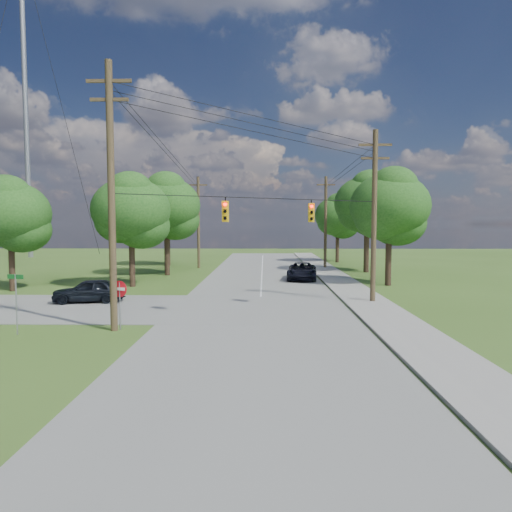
{
  "coord_description": "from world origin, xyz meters",
  "views": [
    {
      "loc": [
        2.23,
        -19.92,
        4.83
      ],
      "look_at": [
        1.77,
        5.0,
        3.09
      ],
      "focal_mm": 32.0,
      "sensor_mm": 36.0,
      "label": 1
    }
  ],
  "objects_px": {
    "pole_north_e": "(326,221)",
    "car_main_north": "(302,271)",
    "pole_ne": "(374,214)",
    "pole_sw": "(111,193)",
    "pole_north_w": "(198,221)",
    "car_cross_dark": "(89,290)",
    "do_not_enter_sign": "(120,294)"
  },
  "relations": [
    {
      "from": "pole_ne",
      "to": "pole_north_e",
      "type": "distance_m",
      "value": 22.0
    },
    {
      "from": "pole_sw",
      "to": "pole_north_w",
      "type": "xyz_separation_m",
      "value": [
        -0.4,
        29.6,
        -1.1
      ]
    },
    {
      "from": "car_main_north",
      "to": "do_not_enter_sign",
      "type": "relative_size",
      "value": 2.35
    },
    {
      "from": "pole_north_w",
      "to": "do_not_enter_sign",
      "type": "height_order",
      "value": "pole_north_w"
    },
    {
      "from": "pole_sw",
      "to": "pole_north_w",
      "type": "bearing_deg",
      "value": 90.77
    },
    {
      "from": "pole_north_w",
      "to": "car_main_north",
      "type": "relative_size",
      "value": 1.88
    },
    {
      "from": "pole_sw",
      "to": "pole_north_w",
      "type": "height_order",
      "value": "pole_sw"
    },
    {
      "from": "pole_sw",
      "to": "pole_ne",
      "type": "distance_m",
      "value": 15.51
    },
    {
      "from": "pole_sw",
      "to": "car_main_north",
      "type": "xyz_separation_m",
      "value": [
        10.1,
        19.09,
        -5.46
      ]
    },
    {
      "from": "pole_ne",
      "to": "do_not_enter_sign",
      "type": "relative_size",
      "value": 4.63
    },
    {
      "from": "car_cross_dark",
      "to": "car_main_north",
      "type": "relative_size",
      "value": 0.8
    },
    {
      "from": "car_main_north",
      "to": "do_not_enter_sign",
      "type": "xyz_separation_m",
      "value": [
        -9.87,
        -18.93,
        0.89
      ]
    },
    {
      "from": "pole_ne",
      "to": "pole_sw",
      "type": "bearing_deg",
      "value": -150.62
    },
    {
      "from": "pole_north_e",
      "to": "car_main_north",
      "type": "bearing_deg",
      "value": -107.93
    },
    {
      "from": "pole_north_e",
      "to": "car_main_north",
      "type": "height_order",
      "value": "pole_north_e"
    },
    {
      "from": "pole_sw",
      "to": "pole_north_w",
      "type": "relative_size",
      "value": 1.2
    },
    {
      "from": "pole_north_e",
      "to": "pole_sw",
      "type": "bearing_deg",
      "value": -114.52
    },
    {
      "from": "pole_sw",
      "to": "pole_north_w",
      "type": "distance_m",
      "value": 29.62
    },
    {
      "from": "pole_ne",
      "to": "do_not_enter_sign",
      "type": "bearing_deg",
      "value": -150.72
    },
    {
      "from": "pole_sw",
      "to": "do_not_enter_sign",
      "type": "relative_size",
      "value": 5.3
    },
    {
      "from": "pole_north_e",
      "to": "pole_north_w",
      "type": "height_order",
      "value": "same"
    },
    {
      "from": "pole_sw",
      "to": "car_main_north",
      "type": "relative_size",
      "value": 2.26
    },
    {
      "from": "pole_sw",
      "to": "car_cross_dark",
      "type": "relative_size",
      "value": 2.82
    },
    {
      "from": "do_not_enter_sign",
      "to": "car_cross_dark",
      "type": "bearing_deg",
      "value": 138.48
    },
    {
      "from": "pole_north_e",
      "to": "pole_north_w",
      "type": "xyz_separation_m",
      "value": [
        -13.9,
        0.0,
        0.0
      ]
    },
    {
      "from": "pole_ne",
      "to": "pole_north_w",
      "type": "height_order",
      "value": "pole_ne"
    },
    {
      "from": "car_cross_dark",
      "to": "do_not_enter_sign",
      "type": "height_order",
      "value": "do_not_enter_sign"
    },
    {
      "from": "car_cross_dark",
      "to": "car_main_north",
      "type": "bearing_deg",
      "value": 119.55
    },
    {
      "from": "car_cross_dark",
      "to": "car_main_north",
      "type": "distance_m",
      "value": 18.35
    },
    {
      "from": "pole_ne",
      "to": "car_cross_dark",
      "type": "xyz_separation_m",
      "value": [
        -17.48,
        -0.27,
        -4.71
      ]
    },
    {
      "from": "car_main_north",
      "to": "pole_ne",
      "type": "bearing_deg",
      "value": -67.71
    },
    {
      "from": "pole_north_w",
      "to": "do_not_enter_sign",
      "type": "distance_m",
      "value": 29.65
    }
  ]
}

